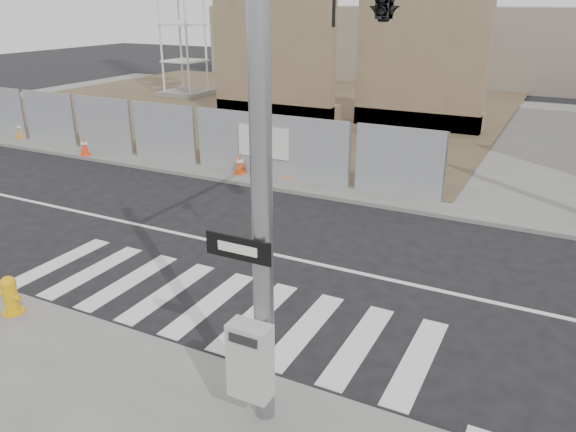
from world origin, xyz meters
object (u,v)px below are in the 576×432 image
at_px(traffic_cone_a, 21,129).
at_px(traffic_cone_c, 240,164).
at_px(traffic_cone_b, 84,146).
at_px(fire_hydrant, 10,295).
at_px(signal_pole, 351,46).
at_px(traffic_cone_d, 291,166).

bearing_deg(traffic_cone_a, traffic_cone_c, -1.39).
bearing_deg(traffic_cone_c, traffic_cone_b, -174.74).
bearing_deg(traffic_cone_a, fire_hydrant, -39.64).
bearing_deg(signal_pole, traffic_cone_b, 153.50).
xyz_separation_m(traffic_cone_a, traffic_cone_d, (12.35, 0.09, 0.04)).
bearing_deg(signal_pole, traffic_cone_c, 132.61).
relative_size(traffic_cone_a, traffic_cone_b, 1.04).
xyz_separation_m(traffic_cone_b, traffic_cone_c, (6.27, 0.58, -0.02)).
height_order(fire_hydrant, traffic_cone_d, traffic_cone_d).
xyz_separation_m(signal_pole, traffic_cone_c, (-6.29, 6.84, -4.35)).
distance_m(traffic_cone_b, traffic_cone_c, 6.30).
bearing_deg(traffic_cone_c, fire_hydrant, -84.29).
relative_size(traffic_cone_b, traffic_cone_d, 0.86).
distance_m(signal_pole, traffic_cone_d, 9.55).
height_order(traffic_cone_a, traffic_cone_b, traffic_cone_a).
bearing_deg(traffic_cone_c, traffic_cone_d, 11.83).
distance_m(traffic_cone_b, traffic_cone_d, 8.02).
bearing_deg(traffic_cone_b, traffic_cone_d, 6.67).
bearing_deg(traffic_cone_a, signal_pole, -22.73).
xyz_separation_m(traffic_cone_a, traffic_cone_b, (4.39, -0.84, -0.01)).
bearing_deg(signal_pole, traffic_cone_a, 157.27).
bearing_deg(traffic_cone_a, traffic_cone_d, 0.44).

